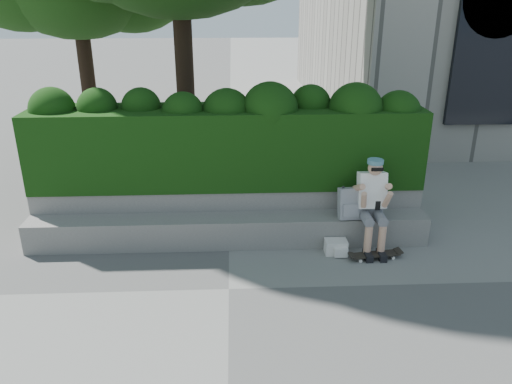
{
  "coord_description": "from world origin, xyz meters",
  "views": [
    {
      "loc": [
        0.09,
        -5.55,
        3.55
      ],
      "look_at": [
        0.4,
        1.0,
        0.95
      ],
      "focal_mm": 35.0,
      "sensor_mm": 36.0,
      "label": 1
    }
  ],
  "objects_px": {
    "person": "(372,201)",
    "skateboard": "(375,255)",
    "backpack_plaid": "(349,203)",
    "backpack_ground": "(336,247)"
  },
  "relations": [
    {
      "from": "person",
      "to": "skateboard",
      "type": "height_order",
      "value": "person"
    },
    {
      "from": "backpack_plaid",
      "to": "skateboard",
      "type": "bearing_deg",
      "value": -57.31
    },
    {
      "from": "backpack_plaid",
      "to": "backpack_ground",
      "type": "bearing_deg",
      "value": -133.85
    },
    {
      "from": "person",
      "to": "backpack_ground",
      "type": "relative_size",
      "value": 4.3
    },
    {
      "from": "person",
      "to": "skateboard",
      "type": "xyz_separation_m",
      "value": [
        0.01,
        -0.36,
        -0.69
      ]
    },
    {
      "from": "person",
      "to": "backpack_ground",
      "type": "xyz_separation_m",
      "value": [
        -0.53,
        -0.17,
        -0.65
      ]
    },
    {
      "from": "backpack_ground",
      "to": "backpack_plaid",
      "type": "bearing_deg",
      "value": 50.15
    },
    {
      "from": "skateboard",
      "to": "backpack_plaid",
      "type": "height_order",
      "value": "backpack_plaid"
    },
    {
      "from": "skateboard",
      "to": "backpack_plaid",
      "type": "distance_m",
      "value": 0.83
    },
    {
      "from": "person",
      "to": "skateboard",
      "type": "bearing_deg",
      "value": -88.67
    }
  ]
}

